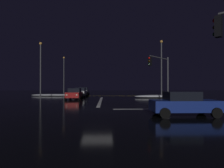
{
  "coord_description": "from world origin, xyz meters",
  "views": [
    {
      "loc": [
        0.74,
        -15.46,
        1.95
      ],
      "look_at": [
        1.57,
        11.95,
        2.17
      ],
      "focal_mm": 30.18,
      "sensor_mm": 36.0,
      "label": 1
    }
  ],
  "objects_px": {
    "sedan_white": "(80,92)",
    "sedan_silver": "(84,91)",
    "sedan_red": "(74,94)",
    "streetlamp_left_far": "(64,72)",
    "streetlamp_left_near": "(41,66)",
    "sedan_blue_crossing": "(184,103)",
    "streetlamp_right_near": "(161,65)",
    "traffic_signal_ne": "(160,69)"
  },
  "relations": [
    {
      "from": "sedan_silver",
      "to": "streetlamp_left_far",
      "type": "xyz_separation_m",
      "value": [
        -5.63,
        7.48,
        4.32
      ]
    },
    {
      "from": "sedan_blue_crossing",
      "to": "traffic_signal_ne",
      "type": "bearing_deg",
      "value": 81.31
    },
    {
      "from": "sedan_silver",
      "to": "streetlamp_right_near",
      "type": "bearing_deg",
      "value": -32.7
    },
    {
      "from": "sedan_red",
      "to": "sedan_silver",
      "type": "relative_size",
      "value": 1.0
    },
    {
      "from": "traffic_signal_ne",
      "to": "streetlamp_left_far",
      "type": "distance_m",
      "value": 28.18
    },
    {
      "from": "streetlamp_right_near",
      "to": "streetlamp_left_far",
      "type": "relative_size",
      "value": 1.03
    },
    {
      "from": "traffic_signal_ne",
      "to": "streetlamp_right_near",
      "type": "bearing_deg",
      "value": 72.47
    },
    {
      "from": "sedan_white",
      "to": "streetlamp_left_far",
      "type": "height_order",
      "value": "streetlamp_left_far"
    },
    {
      "from": "sedan_red",
      "to": "traffic_signal_ne",
      "type": "height_order",
      "value": "traffic_signal_ne"
    },
    {
      "from": "sedan_blue_crossing",
      "to": "streetlamp_left_far",
      "type": "height_order",
      "value": "streetlamp_left_far"
    },
    {
      "from": "sedan_white",
      "to": "sedan_silver",
      "type": "bearing_deg",
      "value": 90.97
    },
    {
      "from": "sedan_blue_crossing",
      "to": "streetlamp_right_near",
      "type": "xyz_separation_m",
      "value": [
        3.75,
        17.53,
        4.45
      ]
    },
    {
      "from": "sedan_blue_crossing",
      "to": "traffic_signal_ne",
      "type": "distance_m",
      "value": 11.51
    },
    {
      "from": "sedan_white",
      "to": "sedan_blue_crossing",
      "type": "xyz_separation_m",
      "value": [
        9.42,
        -20.62,
        0.0
      ]
    },
    {
      "from": "sedan_white",
      "to": "sedan_silver",
      "type": "distance_m",
      "value": 5.42
    },
    {
      "from": "traffic_signal_ne",
      "to": "streetlamp_left_near",
      "type": "distance_m",
      "value": 18.1
    },
    {
      "from": "traffic_signal_ne",
      "to": "sedan_white",
      "type": "bearing_deg",
      "value": 138.92
    },
    {
      "from": "sedan_white",
      "to": "traffic_signal_ne",
      "type": "relative_size",
      "value": 0.77
    },
    {
      "from": "sedan_white",
      "to": "streetlamp_left_far",
      "type": "distance_m",
      "value": 14.76
    },
    {
      "from": "traffic_signal_ne",
      "to": "streetlamp_left_near",
      "type": "height_order",
      "value": "streetlamp_left_near"
    },
    {
      "from": "sedan_red",
      "to": "sedan_silver",
      "type": "distance_m",
      "value": 11.27
    },
    {
      "from": "streetlamp_left_far",
      "to": "sedan_silver",
      "type": "bearing_deg",
      "value": -53.02
    },
    {
      "from": "sedan_white",
      "to": "traffic_signal_ne",
      "type": "height_order",
      "value": "traffic_signal_ne"
    },
    {
      "from": "sedan_silver",
      "to": "traffic_signal_ne",
      "type": "distance_m",
      "value": 19.05
    },
    {
      "from": "traffic_signal_ne",
      "to": "streetlamp_left_far",
      "type": "bearing_deg",
      "value": 126.69
    },
    {
      "from": "sedan_blue_crossing",
      "to": "streetlamp_right_near",
      "type": "height_order",
      "value": "streetlamp_right_near"
    },
    {
      "from": "sedan_white",
      "to": "sedan_silver",
      "type": "xyz_separation_m",
      "value": [
        -0.09,
        5.42,
        0.0
      ]
    },
    {
      "from": "sedan_white",
      "to": "traffic_signal_ne",
      "type": "xyz_separation_m",
      "value": [
        11.1,
        -9.67,
        3.12
      ]
    },
    {
      "from": "sedan_red",
      "to": "streetlamp_left_far",
      "type": "xyz_separation_m",
      "value": [
        -5.7,
        18.75,
        4.32
      ]
    },
    {
      "from": "sedan_red",
      "to": "traffic_signal_ne",
      "type": "relative_size",
      "value": 0.77
    },
    {
      "from": "sedan_silver",
      "to": "traffic_signal_ne",
      "type": "height_order",
      "value": "traffic_signal_ne"
    },
    {
      "from": "sedan_red",
      "to": "streetlamp_right_near",
      "type": "height_order",
      "value": "streetlamp_right_near"
    },
    {
      "from": "traffic_signal_ne",
      "to": "streetlamp_left_near",
      "type": "bearing_deg",
      "value": 158.64
    },
    {
      "from": "sedan_red",
      "to": "sedan_white",
      "type": "bearing_deg",
      "value": 89.76
    },
    {
      "from": "sedan_red",
      "to": "streetlamp_right_near",
      "type": "distance_m",
      "value": 14.2
    },
    {
      "from": "sedan_blue_crossing",
      "to": "streetlamp_left_far",
      "type": "xyz_separation_m",
      "value": [
        -15.15,
        33.53,
        4.32
      ]
    },
    {
      "from": "streetlamp_left_far",
      "to": "streetlamp_left_near",
      "type": "bearing_deg",
      "value": -90.0
    },
    {
      "from": "sedan_blue_crossing",
      "to": "streetlamp_left_far",
      "type": "bearing_deg",
      "value": 114.32
    },
    {
      "from": "streetlamp_right_near",
      "to": "sedan_silver",
      "type": "bearing_deg",
      "value": 147.3
    },
    {
      "from": "sedan_silver",
      "to": "streetlamp_right_near",
      "type": "xyz_separation_m",
      "value": [
        13.27,
        -8.52,
        4.45
      ]
    },
    {
      "from": "streetlamp_left_near",
      "to": "streetlamp_right_near",
      "type": "xyz_separation_m",
      "value": [
        18.9,
        -0.0,
        0.22
      ]
    },
    {
      "from": "streetlamp_left_near",
      "to": "sedan_red",
      "type": "bearing_deg",
      "value": -25.75
    }
  ]
}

